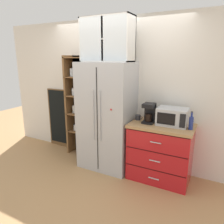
# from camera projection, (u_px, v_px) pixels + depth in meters

# --- Properties ---
(ground_plane) EXTENTS (10.71, 10.71, 0.00)m
(ground_plane) POSITION_uv_depth(u_px,v_px,m) (106.00, 165.00, 3.79)
(ground_plane) COLOR tan
(wall_back_cream) EXTENTS (5.01, 0.10, 2.55)m
(wall_back_cream) POSITION_uv_depth(u_px,v_px,m) (116.00, 92.00, 3.81)
(wall_back_cream) COLOR silver
(wall_back_cream) RESTS_ON ground
(refrigerator) EXTENTS (0.89, 0.65, 1.82)m
(refrigerator) POSITION_uv_depth(u_px,v_px,m) (107.00, 116.00, 3.59)
(refrigerator) COLOR #B7BABF
(refrigerator) RESTS_ON ground
(pantry_shelf_column) EXTENTS (0.52, 0.30, 1.93)m
(pantry_shelf_column) POSITION_uv_depth(u_px,v_px,m) (80.00, 105.00, 4.10)
(pantry_shelf_column) COLOR brown
(pantry_shelf_column) RESTS_ON ground
(counter_cabinet) EXTENTS (0.96, 0.62, 0.90)m
(counter_cabinet) POSITION_uv_depth(u_px,v_px,m) (160.00, 152.00, 3.30)
(counter_cabinet) COLOR red
(counter_cabinet) RESTS_ON ground
(microwave) EXTENTS (0.44, 0.33, 0.26)m
(microwave) POSITION_uv_depth(u_px,v_px,m) (173.00, 117.00, 3.13)
(microwave) COLOR #B7BABF
(microwave) RESTS_ON counter_cabinet
(coffee_maker) EXTENTS (0.17, 0.20, 0.31)m
(coffee_maker) POSITION_uv_depth(u_px,v_px,m) (149.00, 113.00, 3.25)
(coffee_maker) COLOR black
(coffee_maker) RESTS_ON counter_cabinet
(mug_charcoal) EXTENTS (0.12, 0.09, 0.08)m
(mug_charcoal) POSITION_uv_depth(u_px,v_px,m) (138.00, 117.00, 3.42)
(mug_charcoal) COLOR #2D2D33
(mug_charcoal) RESTS_ON counter_cabinet
(mug_red) EXTENTS (0.11, 0.07, 0.09)m
(mug_red) POSITION_uv_depth(u_px,v_px,m) (162.00, 121.00, 3.19)
(mug_red) COLOR red
(mug_red) RESTS_ON counter_cabinet
(bottle_green) EXTENTS (0.06, 0.06, 0.24)m
(bottle_green) POSITION_uv_depth(u_px,v_px,m) (161.00, 119.00, 3.11)
(bottle_green) COLOR #285B33
(bottle_green) RESTS_ON counter_cabinet
(bottle_cobalt) EXTENTS (0.06, 0.06, 0.26)m
(bottle_cobalt) POSITION_uv_depth(u_px,v_px,m) (191.00, 122.00, 2.94)
(bottle_cobalt) COLOR navy
(bottle_cobalt) RESTS_ON counter_cabinet
(upper_cabinet) EXTENTS (0.85, 0.32, 0.68)m
(upper_cabinet) POSITION_uv_depth(u_px,v_px,m) (108.00, 40.00, 3.32)
(upper_cabinet) COLOR silver
(upper_cabinet) RESTS_ON refrigerator
(chalkboard_menu) EXTENTS (0.60, 0.04, 1.25)m
(chalkboard_menu) POSITION_uv_depth(u_px,v_px,m) (60.00, 118.00, 4.50)
(chalkboard_menu) COLOR brown
(chalkboard_menu) RESTS_ON ground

